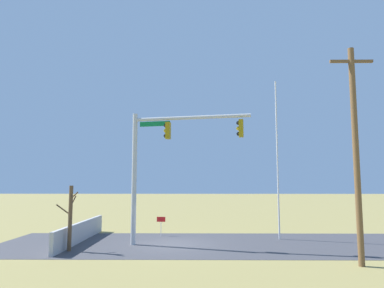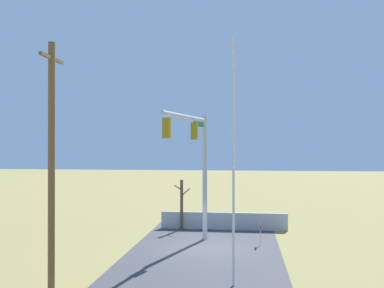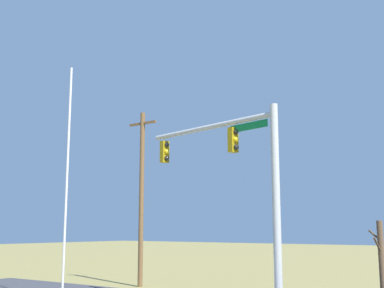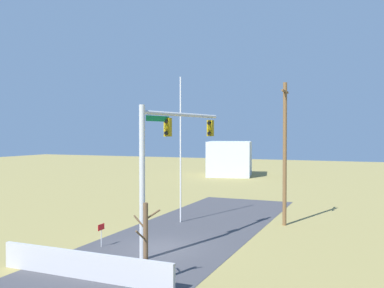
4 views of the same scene
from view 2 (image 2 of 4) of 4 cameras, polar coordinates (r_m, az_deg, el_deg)
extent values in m
plane|color=olive|center=(24.85, 1.78, -13.24)|extent=(160.00, 160.00, 0.00)
cube|color=#3D3D42|center=(20.99, 0.77, -15.64)|extent=(28.00, 8.00, 0.01)
cube|color=#B7B5AD|center=(28.05, 1.86, -11.74)|extent=(6.00, 6.00, 0.01)
cube|color=#A8A8AD|center=(30.13, 4.09, -9.85)|extent=(0.20, 8.44, 1.14)
cylinder|color=#B2B5BA|center=(26.57, 1.66, -4.26)|extent=(0.28, 0.28, 7.47)
cylinder|color=#B2B5BA|center=(23.39, -0.72, 3.51)|extent=(6.57, 1.55, 0.20)
cube|color=#0F7238|center=(25.39, 0.87, 2.57)|extent=(1.77, 0.39, 0.28)
cube|color=#937A0F|center=(24.61, 0.31, 1.68)|extent=(0.31, 0.40, 0.96)
sphere|color=black|center=(24.77, 0.42, 2.37)|extent=(0.22, 0.22, 0.22)
sphere|color=yellow|center=(24.76, 0.42, 1.67)|extent=(0.22, 0.22, 0.22)
sphere|color=black|center=(24.75, 0.42, 0.98)|extent=(0.22, 0.22, 0.22)
cube|color=#937A0F|center=(20.74, -3.28, 2.07)|extent=(0.31, 0.40, 0.96)
sphere|color=black|center=(20.89, -3.12, 2.88)|extent=(0.22, 0.22, 0.22)
sphere|color=yellow|center=(20.87, -3.12, 2.05)|extent=(0.22, 0.22, 0.22)
sphere|color=black|center=(20.86, -3.12, 1.23)|extent=(0.22, 0.22, 0.22)
cylinder|color=silver|center=(17.72, 5.35, -2.14)|extent=(0.10, 0.10, 9.97)
cylinder|color=brown|center=(17.50, -17.61, -2.96)|extent=(0.26, 0.26, 9.48)
cube|color=brown|center=(17.80, -17.59, 10.48)|extent=(1.90, 0.12, 0.12)
cylinder|color=brown|center=(29.89, -1.34, -7.81)|extent=(0.20, 0.20, 3.33)
cylinder|color=brown|center=(30.20, -1.24, -6.92)|extent=(0.78, 0.07, 0.57)
cylinder|color=brown|center=(29.56, -1.79, -5.63)|extent=(0.54, 0.47, 0.39)
cylinder|color=brown|center=(29.73, -0.81, -6.20)|extent=(0.12, 0.61, 0.55)
cylinder|color=silver|center=(25.67, 8.78, -11.79)|extent=(0.04, 0.04, 0.90)
cube|color=red|center=(25.56, 8.78, -10.45)|extent=(0.56, 0.02, 0.32)
camera|label=1|loc=(31.93, -37.28, -3.88)|focal=32.23mm
camera|label=3|loc=(36.92, 28.49, -4.17)|focal=47.05mm
camera|label=4|loc=(45.77, -8.93, 0.29)|focal=39.52mm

